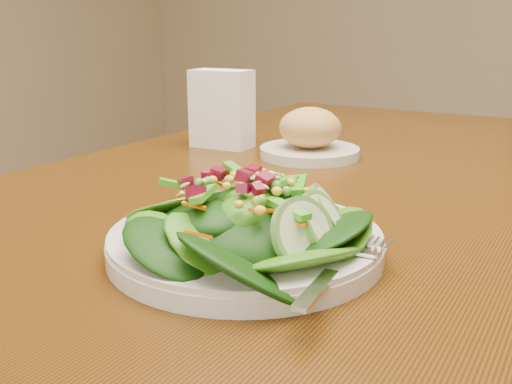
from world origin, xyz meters
TOP-DOWN VIEW (x-y plane):
  - dining_table at (0.00, 0.00)m, footprint 0.90×1.40m
  - salad_plate at (0.04, -0.36)m, footprint 0.28×0.27m
  - bread_plate at (-0.11, 0.06)m, footprint 0.17×0.17m
  - napkin_holder at (-0.28, 0.05)m, footprint 0.11×0.07m

SIDE VIEW (x-z plane):
  - dining_table at x=0.00m, z-range 0.27..1.02m
  - salad_plate at x=0.04m, z-range 0.74..0.82m
  - bread_plate at x=-0.11m, z-range 0.74..0.83m
  - napkin_holder at x=-0.28m, z-range 0.75..0.90m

